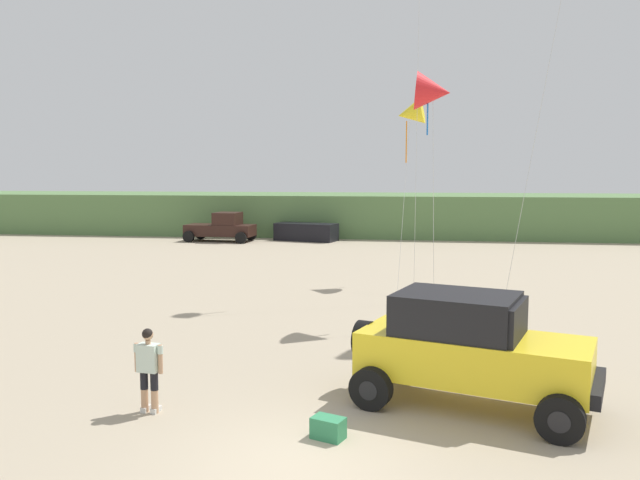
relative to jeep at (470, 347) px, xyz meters
name	(u,v)px	position (x,y,z in m)	size (l,w,h in m)	color
ground_plane	(302,462)	(-2.88, -2.91, -1.20)	(220.00, 220.00, 0.00)	tan
dune_ridge	(346,214)	(-6.13, 36.11, 0.31)	(90.00, 9.14, 3.01)	#567A47
jeep	(470,347)	(0.00, 0.00, 0.00)	(5.01, 3.61, 2.26)	yellow
person_watching	(149,365)	(-6.16, -1.22, -0.26)	(0.62, 0.34, 1.67)	tan
cooler_box	(328,428)	(-2.57, -1.94, -1.01)	(0.56, 0.36, 0.38)	#2D7F51
distant_pickup	(222,228)	(-13.87, 29.05, -0.26)	(4.72, 2.67, 1.98)	black
distant_sedan	(306,232)	(-8.28, 30.29, -0.60)	(4.20, 1.70, 1.20)	black
kite_purple_stunt	(433,92)	(-0.57, 7.61, 5.92)	(1.18, 2.35, 7.80)	red
kite_red_delta	(410,113)	(-1.27, 14.92, 5.94)	(1.37, 4.49, 7.90)	yellow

